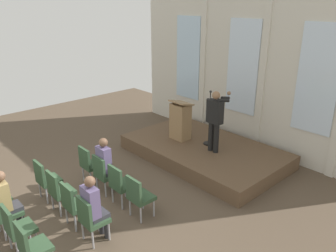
{
  "coord_description": "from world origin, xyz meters",
  "views": [
    {
      "loc": [
        5.63,
        -2.15,
        4.2
      ],
      "look_at": [
        0.13,
        2.9,
        1.38
      ],
      "focal_mm": 35.65,
      "sensor_mm": 36.0,
      "label": 1
    }
  ],
  "objects": [
    {
      "name": "stage_platform",
      "position": [
        0.0,
        4.39,
        0.2
      ],
      "size": [
        4.38,
        2.64,
        0.39
      ],
      "primitive_type": "cube",
      "color": "brown",
      "rests_on": "ground"
    },
    {
      "name": "audience_r0_c1",
      "position": [
        -0.32,
        1.4,
        0.75
      ],
      "size": [
        0.36,
        0.39,
        1.36
      ],
      "color": "#2D2D33",
      "rests_on": "ground"
    },
    {
      "name": "chair_r2_c2",
      "position": [
        0.32,
        -0.86,
        0.53
      ],
      "size": [
        0.46,
        0.44,
        0.94
      ],
      "color": "#99999E",
      "rests_on": "ground"
    },
    {
      "name": "chair_r0_c0",
      "position": [
        -0.97,
        1.32,
        0.53
      ],
      "size": [
        0.46,
        0.44,
        0.94
      ],
      "color": "#99999E",
      "rests_on": "ground"
    },
    {
      "name": "audience_r2_c1",
      "position": [
        -0.32,
        -0.78,
        0.74
      ],
      "size": [
        0.36,
        0.39,
        1.33
      ],
      "color": "#2D2D33",
      "rests_on": "ground"
    },
    {
      "name": "chair_r2_c3",
      "position": [
        0.97,
        -0.86,
        0.53
      ],
      "size": [
        0.46,
        0.44,
        0.94
      ],
      "color": "#99999E",
      "rests_on": "ground"
    },
    {
      "name": "rear_partition",
      "position": [
        0.03,
        6.0,
        2.29
      ],
      "size": [
        8.27,
        0.14,
        4.58
      ],
      "color": "beige",
      "rests_on": "ground"
    },
    {
      "name": "chair_r1_c1",
      "position": [
        -0.32,
        0.23,
        0.53
      ],
      "size": [
        0.46,
        0.44,
        0.94
      ],
      "color": "#99999E",
      "rests_on": "ground"
    },
    {
      "name": "chair_r1_c3",
      "position": [
        0.97,
        0.23,
        0.53
      ],
      "size": [
        0.46,
        0.44,
        0.94
      ],
      "color": "#99999E",
      "rests_on": "ground"
    },
    {
      "name": "lectern",
      "position": [
        -0.79,
        4.23,
        0.95
      ],
      "size": [
        0.6,
        0.48,
        1.16
      ],
      "color": "#93724C",
      "rests_on": "stage_platform"
    },
    {
      "name": "chair_r0_c2",
      "position": [
        0.32,
        1.32,
        0.53
      ],
      "size": [
        0.46,
        0.44,
        0.94
      ],
      "color": "#99999E",
      "rests_on": "ground"
    },
    {
      "name": "ground_plane",
      "position": [
        0.0,
        0.0,
        0.0
      ],
      "size": [
        15.63,
        15.63,
        0.0
      ],
      "primitive_type": "plane",
      "color": "brown"
    },
    {
      "name": "chair_r1_c0",
      "position": [
        -0.97,
        0.23,
        0.53
      ],
      "size": [
        0.46,
        0.44,
        0.94
      ],
      "color": "#99999E",
      "rests_on": "ground"
    },
    {
      "name": "chair_r2_c1",
      "position": [
        -0.32,
        -0.86,
        0.53
      ],
      "size": [
        0.46,
        0.44,
        0.94
      ],
      "color": "#99999E",
      "rests_on": "ground"
    },
    {
      "name": "chair_r0_c1",
      "position": [
        -0.32,
        1.32,
        0.53
      ],
      "size": [
        0.46,
        0.44,
        0.94
      ],
      "color": "#99999E",
      "rests_on": "ground"
    },
    {
      "name": "speaker",
      "position": [
        0.44,
        4.27,
        1.36
      ],
      "size": [
        0.51,
        0.69,
        1.66
      ],
      "color": "black",
      "rests_on": "stage_platform"
    },
    {
      "name": "chair_r1_c2",
      "position": [
        0.32,
        0.23,
        0.53
      ],
      "size": [
        0.46,
        0.44,
        0.94
      ],
      "color": "#99999E",
      "rests_on": "ground"
    },
    {
      "name": "audience_r1_c3",
      "position": [
        0.97,
        0.31,
        0.75
      ],
      "size": [
        0.36,
        0.39,
        1.35
      ],
      "color": "#2D2D33",
      "rests_on": "ground"
    },
    {
      "name": "mic_stand",
      "position": [
        0.03,
        4.53,
        0.73
      ],
      "size": [
        0.28,
        0.28,
        1.56
      ],
      "color": "black",
      "rests_on": "stage_platform"
    },
    {
      "name": "chair_r0_c3",
      "position": [
        0.97,
        1.32,
        0.53
      ],
      "size": [
        0.46,
        0.44,
        0.94
      ],
      "color": "#99999E",
      "rests_on": "ground"
    }
  ]
}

